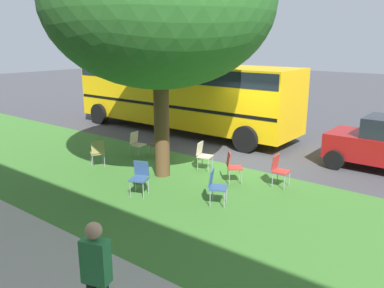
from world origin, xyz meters
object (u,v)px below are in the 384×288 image
Objects in this scene: chair_3 at (159,142)px; chair_7 at (140,175)px; chair_5 at (137,142)px; street_tree at (159,3)px; chair_1 at (232,165)px; chair_4 at (279,168)px; chair_2 at (203,154)px; school_bus at (181,91)px; pedestrian_0 at (97,277)px; chair_0 at (216,184)px; chair_6 at (98,151)px.

chair_7 is (-1.90, 2.78, 0.00)m from chair_3.
chair_5 is at bearing -42.88° from chair_7.
street_tree is 4.80m from chair_1.
street_tree is 8.12× the size of chair_3.
chair_7 is (2.55, 2.74, 0.00)m from chair_4.
chair_3 is at bearing -143.09° from chair_5.
chair_3 is (1.98, -0.17, 0.00)m from chair_2.
school_bus is (3.98, -3.79, 1.24)m from chair_2.
pedestrian_0 is (-0.66, 6.68, 0.41)m from chair_4.
chair_0 is 4.34m from chair_3.
chair_6 is (2.76, 1.81, 0.00)m from chair_2.
school_bus is (5.29, -4.18, 1.24)m from chair_1.
chair_0 is at bearing 135.30° from school_bus.
chair_1 is 1.00× the size of chair_2.
school_bus is (3.89, -6.39, 1.24)m from chair_7.
school_bus is 12.57m from pedestrian_0.
chair_0 is 1.00× the size of chair_4.
chair_6 is 1.00× the size of chair_7.
street_tree is at bearing 22.17° from chair_4.
chair_5 is at bearing 108.88° from school_bus.
chair_2 is 1.00× the size of chair_4.
chair_2 is 7.27m from pedestrian_0.
chair_4 is 1.00× the size of chair_7.
chair_7 is at bearing 121.33° from school_bus.
chair_1 is 3.34m from chair_3.
chair_7 is at bearing -50.86° from pedestrian_0.
school_bus reaches higher than chair_0.
chair_1 is (-1.95, -0.74, -4.32)m from street_tree.
chair_6 is (5.22, 1.94, 0.00)m from chair_4.
pedestrian_0 is (-5.11, 6.72, 0.41)m from chair_3.
school_bus is at bearing -61.10° from chair_3.
chair_2 and chair_7 have the same top height.
chair_1 is at bearing 170.31° from chair_3.
street_tree is at bearing -69.25° from chair_7.
chair_3 is at bearing 118.90° from school_bus.
chair_6 is 7.57m from pedestrian_0.
chair_7 is 0.08× the size of school_bus.
chair_1 is at bearing -160.82° from chair_6.
chair_2 is at bearing -173.71° from chair_5.
chair_7 is at bearing 88.10° from chair_2.
chair_5 is (0.60, 0.45, 0.00)m from chair_3.
school_bus is 6.15× the size of pedestrian_0.
chair_1 is 1.00× the size of chair_3.
chair_0 and chair_5 have the same top height.
street_tree reaches higher than chair_4.
chair_6 is at bearing 20.37° from chair_4.
chair_0 is 2.18m from chair_4.
chair_2 is at bearing -64.51° from pedestrian_0.
chair_5 is at bearing 6.29° from chair_2.
street_tree is 4.60m from chair_7.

